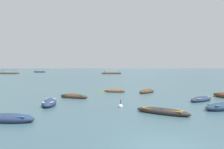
% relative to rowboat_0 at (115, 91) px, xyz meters
% --- Properties ---
extents(ground_plane, '(6000.00, 6000.00, 0.00)m').
position_rel_rowboat_0_xyz_m(ground_plane, '(1.27, 1477.82, -0.18)').
color(ground_plane, '#385660').
extents(mountain_1, '(953.28, 953.28, 253.88)m').
position_rel_rowboat_0_xyz_m(mountain_1, '(-790.34, 2537.56, 126.77)').
color(mountain_1, '#56665B').
rests_on(mountain_1, ground).
extents(mountain_2, '(1402.55, 1402.55, 404.39)m').
position_rel_rowboat_0_xyz_m(mountain_2, '(277.95, 2332.85, 202.02)').
color(mountain_2, slate).
rests_on(mountain_2, ground).
extents(rowboat_0, '(3.28, 1.50, 0.56)m').
position_rel_rowboat_0_xyz_m(rowboat_0, '(0.00, 0.00, 0.00)').
color(rowboat_0, brown).
rests_on(rowboat_0, ground).
extents(rowboat_2, '(3.80, 1.68, 0.71)m').
position_rel_rowboat_0_xyz_m(rowboat_2, '(-7.94, -17.39, 0.04)').
color(rowboat_2, navy).
rests_on(rowboat_2, ground).
extents(rowboat_3, '(3.62, 3.04, 0.64)m').
position_rel_rowboat_0_xyz_m(rowboat_3, '(8.93, -8.94, 0.02)').
color(rowboat_3, navy).
rests_on(rowboat_3, ground).
extents(rowboat_5, '(1.71, 3.97, 0.74)m').
position_rel_rowboat_0_xyz_m(rowboat_5, '(-6.81, -10.94, 0.06)').
color(rowboat_5, navy).
rests_on(rowboat_5, ground).
extents(rowboat_6, '(3.30, 3.62, 0.69)m').
position_rel_rowboat_0_xyz_m(rowboat_6, '(4.62, -0.94, 0.04)').
color(rowboat_6, '#4C3323').
rests_on(rowboat_6, ground).
extents(rowboat_7, '(4.18, 3.46, 0.59)m').
position_rel_rowboat_0_xyz_m(rowboat_7, '(3.01, -15.26, 0.01)').
color(rowboat_7, '#2D2826').
rests_on(rowboat_7, ground).
extents(rowboat_8, '(3.85, 2.60, 0.65)m').
position_rel_rowboat_0_xyz_m(rowboat_8, '(-5.14, -5.99, 0.03)').
color(rowboat_8, '#4C3323').
rests_on(rowboat_8, ground).
extents(ferry_0, '(11.17, 4.65, 2.54)m').
position_rel_rowboat_0_xyz_m(ferry_0, '(2.70, 91.72, 0.27)').
color(ferry_0, brown).
rests_on(ferry_0, ground).
extents(ferry_1, '(8.93, 5.79, 2.54)m').
position_rel_rowboat_0_xyz_m(ferry_1, '(-49.43, 133.23, 0.27)').
color(ferry_1, navy).
rests_on(ferry_1, ground).
extents(ferry_2, '(10.37, 4.27, 2.54)m').
position_rel_rowboat_0_xyz_m(ferry_2, '(-55.21, 94.15, 0.27)').
color(ferry_2, brown).
rests_on(ferry_2, ground).
extents(mooring_buoy, '(0.42, 0.42, 0.82)m').
position_rel_rowboat_0_xyz_m(mooring_buoy, '(-0.06, -12.37, -0.08)').
color(mooring_buoy, silver).
rests_on(mooring_buoy, ground).
extents(weed_patch_0, '(2.00, 1.87, 0.14)m').
position_rel_rowboat_0_xyz_m(weed_patch_0, '(-2.03, -0.21, -0.18)').
color(weed_patch_0, '#38662D').
rests_on(weed_patch_0, ground).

